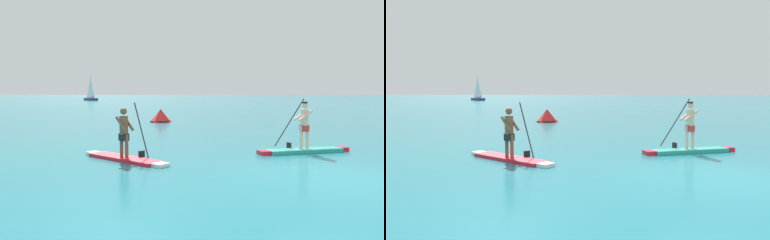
# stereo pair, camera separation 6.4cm
# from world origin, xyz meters

# --- Properties ---
(ground) EXTENTS (440.00, 440.00, 0.00)m
(ground) POSITION_xyz_m (0.00, 0.00, 0.00)
(ground) COLOR #1E727F
(paddleboarder_near_left) EXTENTS (3.15, 2.25, 1.81)m
(paddleboarder_near_left) POSITION_xyz_m (-5.74, 1.62, 0.33)
(paddleboarder_near_left) COLOR red
(paddleboarder_near_left) RESTS_ON ground
(paddleboarder_mid_center) EXTENTS (3.30, 1.62, 1.87)m
(paddleboarder_mid_center) POSITION_xyz_m (-0.01, 3.71, 0.34)
(paddleboarder_mid_center) COLOR teal
(paddleboarder_mid_center) RESTS_ON ground
(race_marker_buoy) EXTENTS (1.57, 1.57, 0.91)m
(race_marker_buoy) POSITION_xyz_m (-7.49, 15.98, 0.39)
(race_marker_buoy) COLOR red
(race_marker_buoy) RESTS_ON ground
(sailboat_left_horizon) EXTENTS (4.77, 5.09, 5.87)m
(sailboat_left_horizon) POSITION_xyz_m (-36.06, 75.24, 0.78)
(sailboat_left_horizon) COLOR navy
(sailboat_left_horizon) RESTS_ON ground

